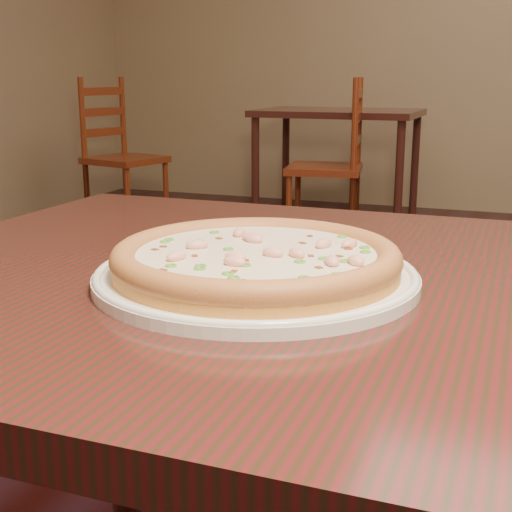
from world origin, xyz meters
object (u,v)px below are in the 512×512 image
(hero_table, at_px, (374,368))
(pizza, at_px, (256,259))
(chair_a, at_px, (119,158))
(chair_b, at_px, (334,168))
(bg_table_left, at_px, (338,125))
(plate, at_px, (256,275))

(hero_table, xyz_separation_m, pizza, (-0.12, -0.05, 0.13))
(chair_a, relative_size, chair_b, 1.00)
(hero_table, height_order, bg_table_left, same)
(chair_b, bearing_deg, hero_table, -74.56)
(plate, distance_m, chair_b, 3.46)
(plate, bearing_deg, chair_b, 103.29)
(hero_table, relative_size, bg_table_left, 1.20)
(hero_table, distance_m, chair_b, 3.43)
(bg_table_left, distance_m, chair_b, 0.50)
(plate, bearing_deg, hero_table, 22.62)
(hero_table, height_order, chair_a, chair_a)
(hero_table, xyz_separation_m, bg_table_left, (-1.00, 3.74, 0.00))
(pizza, height_order, bg_table_left, pizza)
(plate, bearing_deg, pizza, -4.17)
(hero_table, height_order, plate, plate)
(chair_a, distance_m, chair_b, 1.43)
(chair_b, bearing_deg, pizza, -76.71)
(chair_b, bearing_deg, plate, -76.71)
(plate, xyz_separation_m, chair_b, (-0.79, 3.35, -0.32))
(chair_a, xyz_separation_m, chair_b, (1.43, 0.01, 0.00))
(pizza, bearing_deg, plate, 175.83)
(bg_table_left, relative_size, chair_b, 1.05)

